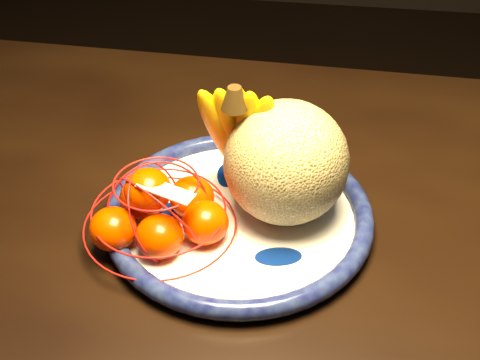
# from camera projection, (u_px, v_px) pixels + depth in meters

# --- Properties ---
(dining_table) EXTENTS (1.44, 0.89, 0.71)m
(dining_table) POSITION_uv_depth(u_px,v_px,m) (163.00, 232.00, 1.03)
(dining_table) COLOR black
(dining_table) RESTS_ON ground
(fruit_bowl) EXTENTS (0.37, 0.37, 0.03)m
(fruit_bowl) POSITION_uv_depth(u_px,v_px,m) (239.00, 216.00, 0.92)
(fruit_bowl) COLOR white
(fruit_bowl) RESTS_ON dining_table
(cantaloupe) EXTENTS (0.17, 0.17, 0.17)m
(cantaloupe) POSITION_uv_depth(u_px,v_px,m) (286.00, 162.00, 0.88)
(cantaloupe) COLOR olive
(cantaloupe) RESTS_ON fruit_bowl
(banana_bunch) EXTENTS (0.14, 0.13, 0.21)m
(banana_bunch) POSITION_uv_depth(u_px,v_px,m) (240.00, 129.00, 0.91)
(banana_bunch) COLOR #DEB50B
(banana_bunch) RESTS_ON fruit_bowl
(mandarin_bag) EXTENTS (0.22, 0.22, 0.13)m
(mandarin_bag) POSITION_uv_depth(u_px,v_px,m) (160.00, 212.00, 0.88)
(mandarin_bag) COLOR #FE3400
(mandarin_bag) RESTS_ON fruit_bowl
(price_tag) EXTENTS (0.08, 0.05, 0.01)m
(price_tag) POSITION_uv_depth(u_px,v_px,m) (166.00, 190.00, 0.83)
(price_tag) COLOR white
(price_tag) RESTS_ON mandarin_bag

